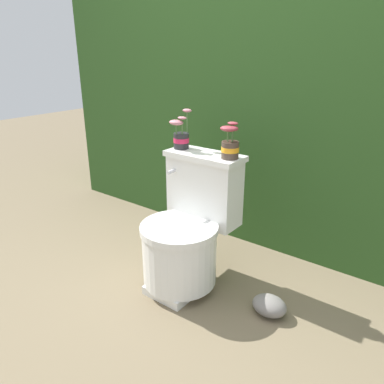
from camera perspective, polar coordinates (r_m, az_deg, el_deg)
ground_plane at (r=2.24m, az=-1.44°, el=-13.74°), size 12.00×12.00×0.00m
hedge_backdrop at (r=2.91m, az=13.61°, el=11.50°), size 3.32×1.05×1.64m
toilet at (r=2.10m, az=-0.67°, el=-6.26°), size 0.44×0.54×0.74m
potted_plant_left at (r=2.14m, az=-1.71°, el=8.53°), size 0.10×0.12×0.22m
potted_plant_midleft at (r=1.95m, az=5.82°, el=7.15°), size 0.10×0.09×0.19m
garden_stone at (r=2.03m, az=11.71°, el=-16.59°), size 0.18×0.14×0.10m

